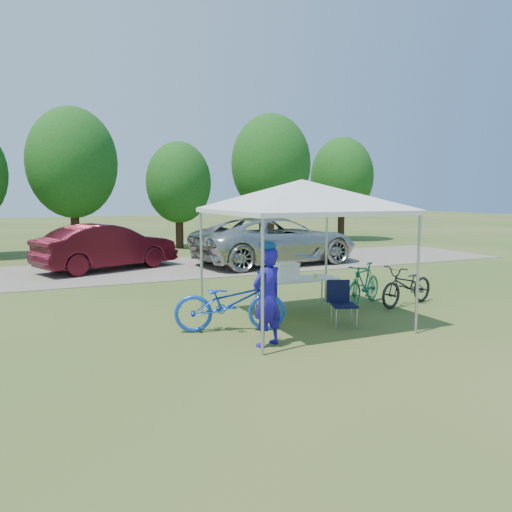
{
  "coord_description": "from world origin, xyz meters",
  "views": [
    {
      "loc": [
        -4.61,
        -8.22,
        2.45
      ],
      "look_at": [
        -0.05,
        2.0,
        1.07
      ],
      "focal_mm": 35.0,
      "sensor_mm": 36.0,
      "label": 1
    }
  ],
  "objects_px": {
    "folding_table": "(297,280)",
    "folding_chair": "(341,299)",
    "bike_green": "(364,284)",
    "bike_blue": "(230,303)",
    "bike_dark": "(408,285)",
    "cooler": "(287,271)",
    "cyclist": "(267,297)",
    "sedan": "(107,247)",
    "minivan": "(276,240)"
  },
  "relations": [
    {
      "from": "folding_table",
      "to": "sedan",
      "type": "height_order",
      "value": "sedan"
    },
    {
      "from": "bike_green",
      "to": "bike_blue",
      "type": "bearing_deg",
      "value": -105.27
    },
    {
      "from": "cyclist",
      "to": "bike_blue",
      "type": "relative_size",
      "value": 0.81
    },
    {
      "from": "folding_chair",
      "to": "bike_green",
      "type": "bearing_deg",
      "value": 61.48
    },
    {
      "from": "minivan",
      "to": "sedan",
      "type": "relative_size",
      "value": 1.32
    },
    {
      "from": "cooler",
      "to": "minivan",
      "type": "height_order",
      "value": "minivan"
    },
    {
      "from": "bike_blue",
      "to": "bike_green",
      "type": "bearing_deg",
      "value": -59.49
    },
    {
      "from": "folding_chair",
      "to": "bike_blue",
      "type": "height_order",
      "value": "bike_blue"
    },
    {
      "from": "folding_chair",
      "to": "cooler",
      "type": "distance_m",
      "value": 1.48
    },
    {
      "from": "cyclist",
      "to": "sedan",
      "type": "bearing_deg",
      "value": -102.51
    },
    {
      "from": "cyclist",
      "to": "bike_blue",
      "type": "xyz_separation_m",
      "value": [
        -0.23,
        1.06,
        -0.28
      ]
    },
    {
      "from": "bike_blue",
      "to": "bike_dark",
      "type": "height_order",
      "value": "bike_blue"
    },
    {
      "from": "cyclist",
      "to": "minivan",
      "type": "xyz_separation_m",
      "value": [
        4.38,
        8.53,
        0.04
      ]
    },
    {
      "from": "folding_table",
      "to": "minivan",
      "type": "height_order",
      "value": "minivan"
    },
    {
      "from": "bike_green",
      "to": "bike_dark",
      "type": "xyz_separation_m",
      "value": [
        0.83,
        -0.47,
        -0.01
      ]
    },
    {
      "from": "cooler",
      "to": "bike_green",
      "type": "distance_m",
      "value": 1.98
    },
    {
      "from": "cooler",
      "to": "cyclist",
      "type": "bearing_deg",
      "value": -125.07
    },
    {
      "from": "cyclist",
      "to": "bike_dark",
      "type": "relative_size",
      "value": 0.94
    },
    {
      "from": "cooler",
      "to": "bike_dark",
      "type": "relative_size",
      "value": 0.28
    },
    {
      "from": "folding_table",
      "to": "folding_chair",
      "type": "xyz_separation_m",
      "value": [
        0.21,
        -1.36,
        -0.16
      ]
    },
    {
      "from": "bike_dark",
      "to": "sedan",
      "type": "height_order",
      "value": "sedan"
    },
    {
      "from": "folding_chair",
      "to": "bike_green",
      "type": "xyz_separation_m",
      "value": [
        1.48,
        1.32,
        -0.04
      ]
    },
    {
      "from": "cyclist",
      "to": "bike_green",
      "type": "xyz_separation_m",
      "value": [
        3.29,
        1.91,
        -0.34
      ]
    },
    {
      "from": "folding_table",
      "to": "bike_dark",
      "type": "distance_m",
      "value": 2.58
    },
    {
      "from": "folding_table",
      "to": "minivan",
      "type": "distance_m",
      "value": 7.15
    },
    {
      "from": "folding_chair",
      "to": "sedan",
      "type": "relative_size",
      "value": 0.19
    },
    {
      "from": "cyclist",
      "to": "bike_dark",
      "type": "distance_m",
      "value": 4.38
    },
    {
      "from": "bike_blue",
      "to": "folding_chair",
      "type": "bearing_deg",
      "value": -86.2
    },
    {
      "from": "cooler",
      "to": "bike_blue",
      "type": "xyz_separation_m",
      "value": [
        -1.59,
        -0.88,
        -0.35
      ]
    },
    {
      "from": "folding_chair",
      "to": "bike_dark",
      "type": "distance_m",
      "value": 2.47
    },
    {
      "from": "cooler",
      "to": "bike_dark",
      "type": "distance_m",
      "value": 2.84
    },
    {
      "from": "minivan",
      "to": "folding_chair",
      "type": "bearing_deg",
      "value": 155.98
    },
    {
      "from": "minivan",
      "to": "cooler",
      "type": "bearing_deg",
      "value": 149.28
    },
    {
      "from": "bike_blue",
      "to": "bike_dark",
      "type": "xyz_separation_m",
      "value": [
        4.36,
        0.37,
        -0.07
      ]
    },
    {
      "from": "folding_chair",
      "to": "cyclist",
      "type": "relative_size",
      "value": 0.53
    },
    {
      "from": "cooler",
      "to": "bike_dark",
      "type": "height_order",
      "value": "cooler"
    },
    {
      "from": "sedan",
      "to": "bike_blue",
      "type": "bearing_deg",
      "value": 165.57
    },
    {
      "from": "folding_chair",
      "to": "minivan",
      "type": "height_order",
      "value": "minivan"
    },
    {
      "from": "folding_chair",
      "to": "cyclist",
      "type": "xyz_separation_m",
      "value": [
        -1.81,
        -0.58,
        0.31
      ]
    },
    {
      "from": "folding_table",
      "to": "cooler",
      "type": "relative_size",
      "value": 3.59
    },
    {
      "from": "cyclist",
      "to": "minivan",
      "type": "bearing_deg",
      "value": -137.15
    },
    {
      "from": "sedan",
      "to": "cooler",
      "type": "bearing_deg",
      "value": 177.72
    },
    {
      "from": "cooler",
      "to": "sedan",
      "type": "height_order",
      "value": "sedan"
    },
    {
      "from": "bike_blue",
      "to": "bike_green",
      "type": "distance_m",
      "value": 3.63
    },
    {
      "from": "bike_blue",
      "to": "minivan",
      "type": "bearing_deg",
      "value": -14.59
    },
    {
      "from": "folding_table",
      "to": "bike_dark",
      "type": "relative_size",
      "value": 0.99
    },
    {
      "from": "folding_chair",
      "to": "bike_green",
      "type": "relative_size",
      "value": 0.55
    },
    {
      "from": "bike_green",
      "to": "sedan",
      "type": "distance_m",
      "value": 8.88
    },
    {
      "from": "folding_table",
      "to": "cyclist",
      "type": "height_order",
      "value": "cyclist"
    },
    {
      "from": "folding_table",
      "to": "folding_chair",
      "type": "relative_size",
      "value": 2.0
    }
  ]
}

